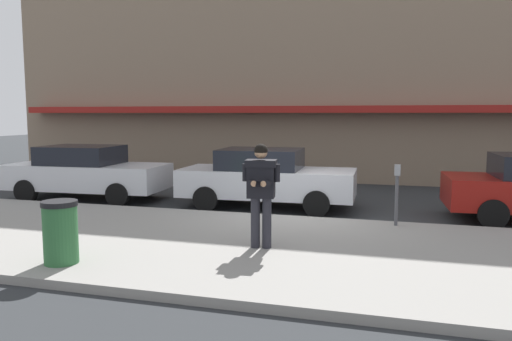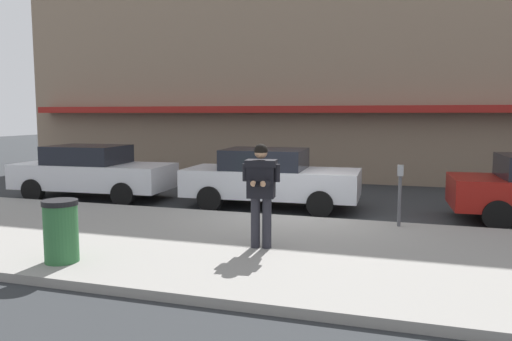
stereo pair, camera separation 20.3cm
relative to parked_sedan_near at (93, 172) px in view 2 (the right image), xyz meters
The scene contains 9 objects.
ground_plane 6.52m from the parked_sedan_near, ahead, with size 80.00×80.00×0.00m, color #2B2D30.
sidewalk 8.40m from the parked_sedan_near, 28.03° to the right, with size 32.00×5.30×0.14m, color gray.
curb_paint_line 7.50m from the parked_sedan_near, ahead, with size 28.00×0.12×0.01m, color silver.
storefront_facade 11.42m from the parked_sedan_near, 45.09° to the left, with size 28.00×4.70×10.74m.
parked_sedan_near is the anchor object (origin of this frame).
parked_sedan_mid 5.27m from the parked_sedan_near, ahead, with size 4.57×2.06×1.54m.
man_texting_on_phone 7.58m from the parked_sedan_near, 33.09° to the right, with size 0.65×0.61×1.81m.
parking_meter 8.74m from the parked_sedan_near, 11.10° to the right, with size 0.12×0.18×1.27m.
trash_bin 6.87m from the parked_sedan_near, 58.39° to the right, with size 0.55×0.55×0.98m.
Camera 2 is at (2.41, -11.12, 2.45)m, focal length 35.00 mm.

